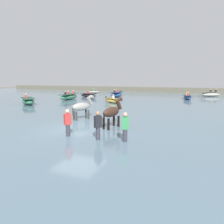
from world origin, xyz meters
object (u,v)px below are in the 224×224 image
object	(u,v)px
horse_lead_dark_bay	(112,113)
person_wading_mid	(98,128)
boat_mid_channel	(113,101)
boat_distant_west	(117,95)
person_onlooker_left	(125,129)
boat_far_offshore	(211,94)
person_spectator_far	(68,125)
boat_distant_east	(187,97)
boat_mid_outer	(28,101)
boat_near_port	(69,97)
boat_far_inshore	(88,95)
boat_near_starboard	(93,92)
horse_trailing_grey	(82,107)

from	to	relation	value
horse_lead_dark_bay	person_wading_mid	xyz separation A→B (m)	(0.24, -2.34, -0.31)
boat_mid_channel	person_wading_mid	bearing A→B (deg)	-71.30
horse_lead_dark_bay	boat_distant_west	bearing A→B (deg)	109.55
boat_distant_west	person_onlooker_left	xyz separation A→B (m)	(7.97, -20.47, 0.18)
horse_lead_dark_bay	person_onlooker_left	world-z (taller)	horse_lead_dark_bay
boat_far_offshore	person_spectator_far	size ratio (longest dim) A/B	2.17
boat_far_offshore	boat_distant_east	size ratio (longest dim) A/B	1.33
boat_mid_outer	boat_mid_channel	distance (m)	9.42
boat_far_offshore	boat_distant_west	xyz separation A→B (m)	(-13.54, -6.24, 0.01)
boat_distant_west	person_spectator_far	size ratio (longest dim) A/B	2.15
boat_mid_channel	person_onlooker_left	xyz separation A→B (m)	(5.78, -13.24, 0.30)
boat_near_port	person_onlooker_left	size ratio (longest dim) A/B	2.31
horse_lead_dark_bay	boat_mid_outer	xyz separation A→B (m)	(-12.48, 6.39, -0.52)
boat_mid_outer	person_onlooker_left	xyz separation A→B (m)	(13.96, -8.56, 0.21)
boat_mid_outer	boat_far_offshore	bearing A→B (deg)	42.91
boat_far_inshore	horse_lead_dark_bay	bearing A→B (deg)	-57.57
boat_far_offshore	boat_mid_channel	world-z (taller)	boat_far_offshore
boat_mid_outer	boat_distant_east	bearing A→B (deg)	36.90
boat_far_inshore	boat_near_starboard	distance (m)	8.96
boat_far_inshore	boat_near_port	size ratio (longest dim) A/B	0.79
horse_trailing_grey	boat_distant_west	world-z (taller)	horse_trailing_grey
horse_lead_dark_bay	person_wading_mid	size ratio (longest dim) A/B	1.22
horse_trailing_grey	person_spectator_far	size ratio (longest dim) A/B	1.19
boat_far_inshore	boat_mid_outer	size ratio (longest dim) A/B	0.88
boat_far_inshore	boat_distant_west	bearing A→B (deg)	26.64
boat_mid_outer	boat_mid_channel	xyz separation A→B (m)	(8.18, 4.68, -0.09)
horse_trailing_grey	horse_lead_dark_bay	bearing A→B (deg)	-27.28
boat_far_offshore	boat_distant_west	world-z (taller)	boat_distant_west
horse_trailing_grey	person_spectator_far	world-z (taller)	horse_trailing_grey
person_wading_mid	horse_lead_dark_bay	bearing A→B (deg)	95.77
boat_far_offshore	boat_mid_outer	bearing A→B (deg)	-137.09
boat_far_offshore	boat_mid_channel	xyz separation A→B (m)	(-11.35, -13.47, -0.11)
horse_trailing_grey	person_onlooker_left	bearing A→B (deg)	-40.26
person_spectator_far	horse_lead_dark_bay	bearing A→B (deg)	59.77
boat_mid_outer	boat_near_starboard	distance (m)	18.30
boat_far_offshore	horse_lead_dark_bay	bearing A→B (deg)	-106.02
boat_mid_outer	person_wading_mid	xyz separation A→B (m)	(12.72, -8.73, 0.21)
person_wading_mid	person_spectator_far	distance (m)	1.61
horse_lead_dark_bay	horse_trailing_grey	world-z (taller)	horse_lead_dark_bay
boat_near_starboard	horse_lead_dark_bay	bearing A→B (deg)	-60.82
boat_distant_west	person_wading_mid	xyz separation A→B (m)	(6.73, -20.64, 0.18)
person_spectator_far	person_onlooker_left	world-z (taller)	same
boat_mid_channel	boat_near_starboard	xyz separation A→B (m)	(-9.46, 13.57, 0.01)
boat_far_inshore	boat_far_offshore	xyz separation A→B (m)	(17.43, 8.19, 0.10)
boat_far_offshore	person_wading_mid	bearing A→B (deg)	-104.22
boat_near_starboard	person_spectator_far	bearing A→B (deg)	-65.35
boat_far_offshore	boat_distant_east	bearing A→B (deg)	-119.04
person_wading_mid	person_spectator_far	size ratio (longest dim) A/B	1.00
boat_far_inshore	boat_distant_west	size ratio (longest dim) A/B	0.84
boat_mid_outer	boat_distant_west	xyz separation A→B (m)	(5.98, 11.91, 0.03)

